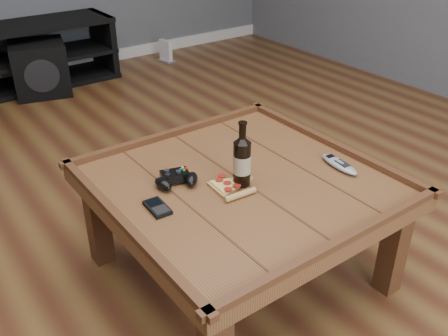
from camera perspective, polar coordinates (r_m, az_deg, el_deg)
ground at (r=2.13m, az=1.75°, el=-11.85°), size 6.00×6.00×0.00m
baseboard at (r=4.57m, az=-22.29°, el=9.99°), size 5.00×0.02×0.10m
coffee_table at (r=1.90m, az=1.93°, el=-2.94°), size 1.03×1.03×0.48m
media_console at (r=4.29m, az=-21.87°, el=11.67°), size 1.40×0.45×0.50m
beer_bottle at (r=1.79m, az=2.06°, el=0.92°), size 0.07×0.07×0.25m
game_controller at (r=1.84m, az=-5.47°, el=-1.27°), size 0.17×0.14×0.05m
pizza_slice at (r=1.81m, az=0.59°, el=-2.13°), size 0.15×0.23×0.02m
smartphone at (r=1.71m, az=-7.62°, el=-4.49°), size 0.07×0.12×0.02m
remote_control at (r=2.00m, az=13.03°, el=0.43°), size 0.08×0.19×0.03m
subwoofer at (r=4.14m, az=-20.27°, el=10.65°), size 0.48×0.48×0.39m
game_console at (r=4.72m, az=-6.67°, el=13.05°), size 0.11×0.17×0.19m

